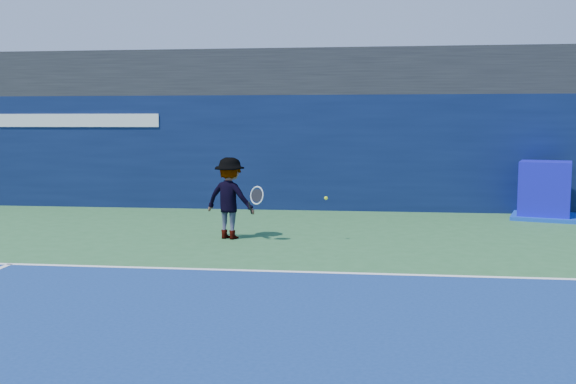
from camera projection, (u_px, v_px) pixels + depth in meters
The scene contains 7 objects.
ground at pixel (299, 338), 6.82m from camera, with size 80.00×80.00×0.00m, color #2B6033.
baseline at pixel (319, 272), 9.78m from camera, with size 24.00×0.10×0.01m, color white.
stadium_band at pixel (341, 75), 17.79m from camera, with size 36.00×3.00×1.20m, color black.
back_wall_assembly at pixel (338, 152), 17.03m from camera, with size 36.00×1.03×3.00m.
equipment_cart at pixel (545, 192), 15.32m from camera, with size 1.79×1.79×1.37m.
tennis_player at pixel (230, 198), 12.64m from camera, with size 1.32×0.90×1.61m.
tennis_ball at pixel (326, 198), 12.29m from camera, with size 0.07×0.07×0.07m.
Camera 1 is at (0.65, -6.58, 2.28)m, focal length 40.00 mm.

